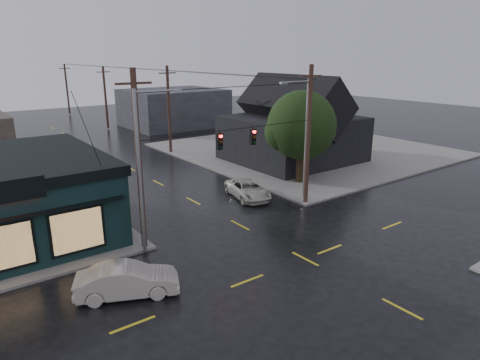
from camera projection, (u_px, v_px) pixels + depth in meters
ground_plane at (305, 259)px, 23.47m from camera, size 160.00×160.00×0.00m
sidewalk_ne at (305, 149)px, 50.29m from camera, size 28.00×28.00×0.15m
ne_building at (293, 118)px, 43.88m from camera, size 12.60×11.60×8.75m
corner_tree at (302, 126)px, 35.88m from camera, size 5.85×5.85×7.85m
utility_pole_nw at (145, 248)px, 24.76m from camera, size 2.00×0.32×10.15m
utility_pole_ne at (305, 203)px, 32.20m from camera, size 2.00×0.32×10.15m
utility_pole_far_a at (171, 153)px, 48.76m from camera, size 2.00×0.32×9.65m
utility_pole_far_b at (108, 129)px, 64.16m from camera, size 2.00×0.32×9.15m
utility_pole_far_c at (70, 115)px, 79.57m from camera, size 2.00×0.32×9.15m
span_signal_assembly at (236, 138)px, 26.92m from camera, size 13.00×0.48×1.23m
streetlight_nw at (145, 254)px, 24.05m from camera, size 5.40×0.30×9.15m
streetlight_ne at (303, 200)px, 33.02m from camera, size 5.40×0.30×9.15m
bg_building_east at (173, 108)px, 66.49m from camera, size 14.00×12.00×5.60m
sedan_cream at (127, 280)px, 19.71m from camera, size 4.93×3.40×1.54m
suv_silver at (248, 189)px, 33.29m from camera, size 3.25×5.24×1.35m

